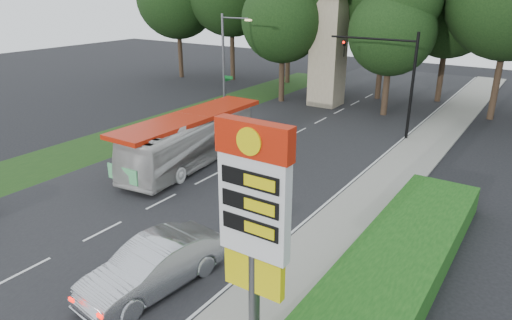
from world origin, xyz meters
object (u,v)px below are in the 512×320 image
Objects in this scene: monument at (328,46)px; sedan_silver at (153,266)px; transit_bus at (191,140)px; streetlight_signs at (226,61)px; gas_station_pylon at (254,212)px; traffic_signal_mast at (394,70)px.

sedan_silver is (6.72, -27.55, -4.22)m from monument.
sedan_silver is (6.98, -9.90, -0.59)m from transit_bus.
gas_station_pylon is at bearing -51.04° from streetlight_signs.
streetlight_signs reaches higher than gas_station_pylon.
monument is at bearing 82.02° from transit_bus.
transit_bus reaches higher than sedan_silver.
traffic_signal_mast reaches higher than gas_station_pylon.
streetlight_signs is 23.07m from sedan_silver.
sedan_silver is (11.71, -19.56, -3.55)m from streetlight_signs.
gas_station_pylon is 15.73m from transit_bus.
gas_station_pylon is at bearing -80.91° from traffic_signal_mast.
streetlight_signs reaches higher than transit_bus.
sedan_silver is at bearing -76.28° from monument.
streetlight_signs reaches higher than sedan_silver.
monument is (-7.68, 6.00, 0.43)m from traffic_signal_mast.
traffic_signal_mast is 9.76m from monument.
gas_station_pylon reaches higher than transit_bus.
traffic_signal_mast is 0.72× the size of monument.
gas_station_pylon is 22.29m from traffic_signal_mast.
gas_station_pylon is at bearing -68.20° from monument.
sedan_silver is at bearing -62.00° from transit_bus.
traffic_signal_mast is at bearing 93.55° from sedan_silver.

